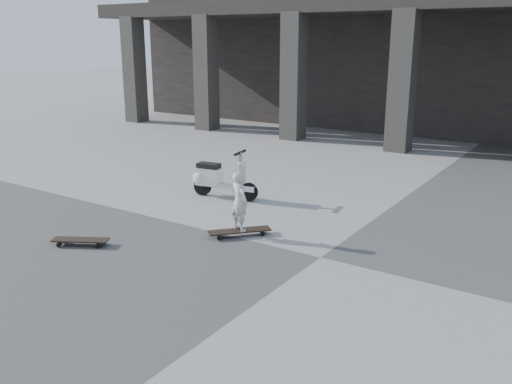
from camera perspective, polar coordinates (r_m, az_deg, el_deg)
The scene contains 6 objects.
ground at distance 8.33m, azimuth 6.81°, elevation -6.85°, with size 90.00×90.00×0.00m, color #484846.
colonnade at distance 20.95m, azimuth 24.97°, elevation 14.00°, with size 28.00×8.82×6.00m.
longboard at distance 9.11m, azimuth -1.74°, elevation -4.15°, with size 0.88×0.95×0.11m.
skateboard_spare at distance 9.15m, azimuth -18.00°, elevation -4.89°, with size 0.89×0.64×0.11m.
child at distance 8.95m, azimuth -1.77°, elevation -0.99°, with size 0.37×0.24×1.01m, color beige.
scooter at distance 11.30m, azimuth -4.42°, elevation 1.49°, with size 1.45×0.58×1.02m.
Camera 1 is at (3.39, -6.90, 3.21)m, focal length 38.00 mm.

